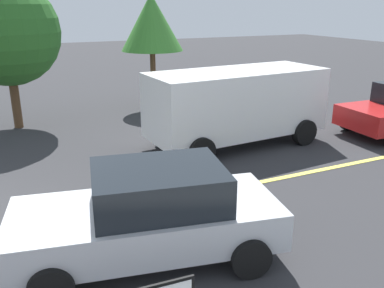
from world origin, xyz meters
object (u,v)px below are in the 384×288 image
white_van (236,103)px  car_silver_crossing (150,214)px  tree_left_verge (152,23)px  tree_centre_verge (6,33)px

white_van → car_silver_crossing: white_van is taller
tree_left_verge → tree_centre_verge: size_ratio=0.91×
white_van → car_silver_crossing: 6.19m
tree_left_verge → tree_centre_verge: (-5.13, -0.71, -0.18)m
car_silver_crossing → tree_left_verge: 10.79m
white_van → tree_centre_verge: (-5.76, 4.65, 1.86)m
tree_left_verge → tree_centre_verge: bearing=-172.1°
tree_left_verge → white_van: bearing=-83.4°
car_silver_crossing → tree_centre_verge: bearing=99.5°
tree_left_verge → tree_centre_verge: tree_centre_verge is taller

